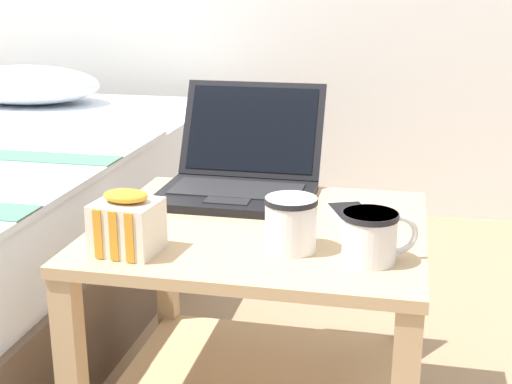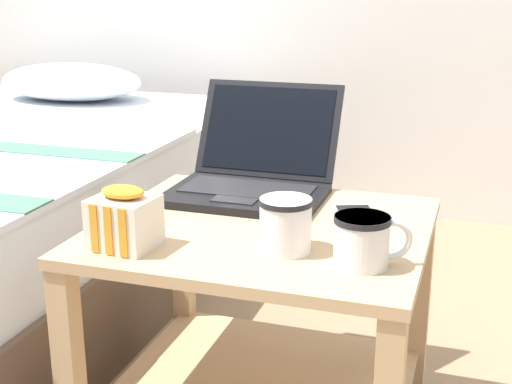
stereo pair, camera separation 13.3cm
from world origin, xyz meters
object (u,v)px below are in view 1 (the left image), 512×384
laptop (241,173)px  mug_front_left (371,234)px  cell_phone (353,215)px  mug_front_right (291,220)px  snack_bag (127,224)px

laptop → mug_front_left: 0.47m
mug_front_left → cell_phone: (-0.05, 0.23, -0.04)m
laptop → cell_phone: size_ratio=2.02×
mug_front_right → cell_phone: mug_front_right is taller
laptop → mug_front_right: laptop is taller
mug_front_left → snack_bag: 0.42m
mug_front_right → cell_phone: size_ratio=0.77×
mug_front_right → cell_phone: bearing=64.4°
mug_front_left → cell_phone: 0.24m
mug_front_right → mug_front_left: bearing=-11.0°
cell_phone → snack_bag: bearing=-143.9°
snack_bag → cell_phone: size_ratio=0.68×
mug_front_left → mug_front_right: mug_front_right is taller
snack_bag → cell_phone: snack_bag is taller
mug_front_left → snack_bag: (-0.42, -0.05, 0.00)m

